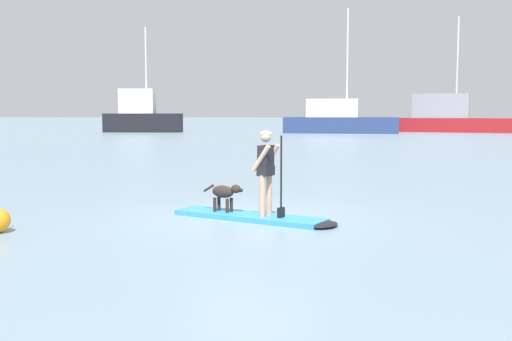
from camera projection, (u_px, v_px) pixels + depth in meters
ground_plane at (249, 219)px, 12.43m from camera, size 400.00×400.00×0.00m
paddleboard at (259, 218)px, 12.31m from camera, size 3.55×2.09×0.10m
person_paddler at (266, 167)px, 12.12m from camera, size 0.68×0.60×1.71m
dog at (225, 193)px, 12.69m from camera, size 0.93×0.46×0.59m
moored_boat_center at (141, 116)px, 63.90m from camera, size 8.20×3.14×10.85m
moored_boat_outer at (338, 120)px, 61.21m from camera, size 11.43×3.91×12.29m
moored_boat_port at (446, 118)px, 63.84m from camera, size 12.83×5.34×11.91m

